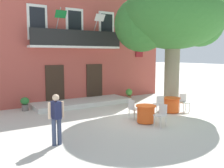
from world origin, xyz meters
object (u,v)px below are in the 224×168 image
(cafe_chair_near_tree_0, at_px, (159,103))
(cafe_chair_middle_0, at_px, (133,108))
(cafe_table_near_tree, at_px, (172,105))
(cafe_chair_near_tree_1, at_px, (184,101))
(cafe_table_middle, at_px, (146,114))
(pedestrian_near_entrance, at_px, (56,117))
(ground_planter_right, at_px, (129,94))
(ground_planter_left, at_px, (25,103))
(cafe_chair_middle_1, at_px, (161,114))
(plane_tree, at_px, (171,20))

(cafe_chair_near_tree_0, distance_m, cafe_chair_middle_0, 1.70)
(cafe_table_near_tree, bearing_deg, cafe_chair_near_tree_0, 171.51)
(cafe_chair_near_tree_1, height_order, cafe_table_middle, cafe_chair_near_tree_1)
(cafe_chair_near_tree_0, bearing_deg, pedestrian_near_entrance, -166.62)
(ground_planter_right, bearing_deg, cafe_chair_middle_0, -124.15)
(ground_planter_right, distance_m, pedestrian_near_entrance, 8.56)
(cafe_chair_middle_0, xyz_separation_m, ground_planter_left, (-3.67, 4.43, -0.13))
(cafe_table_near_tree, height_order, cafe_chair_middle_1, cafe_chair_middle_1)
(ground_planter_left, distance_m, pedestrian_near_entrance, 5.69)
(cafe_table_near_tree, distance_m, cafe_chair_middle_1, 2.61)
(cafe_table_near_tree, height_order, cafe_table_middle, same)
(cafe_chair_middle_1, bearing_deg, cafe_table_near_tree, 35.15)
(cafe_chair_middle_1, relative_size, ground_planter_right, 1.25)
(ground_planter_left, height_order, ground_planter_right, ground_planter_right)
(cafe_chair_near_tree_0, distance_m, ground_planter_right, 4.01)
(cafe_chair_middle_0, distance_m, ground_planter_left, 5.75)
(cafe_chair_near_tree_0, relative_size, cafe_chair_middle_1, 1.00)
(cafe_chair_middle_1, xyz_separation_m, pedestrian_near_entrance, (-4.34, 0.25, 0.41))
(ground_planter_left, height_order, pedestrian_near_entrance, pedestrian_near_entrance)
(cafe_chair_middle_1, xyz_separation_m, ground_planter_left, (-3.98, 5.90, -0.13))
(cafe_chair_near_tree_1, height_order, cafe_chair_middle_1, same)
(cafe_table_near_tree, relative_size, cafe_chair_middle_1, 0.95)
(plane_tree, relative_size, cafe_chair_near_tree_0, 7.29)
(plane_tree, relative_size, cafe_chair_near_tree_1, 7.29)
(cafe_chair_middle_1, distance_m, pedestrian_near_entrance, 4.36)
(ground_planter_right, bearing_deg, ground_planter_left, 176.29)
(cafe_chair_middle_0, distance_m, ground_planter_right, 4.86)
(cafe_table_middle, distance_m, pedestrian_near_entrance, 4.20)
(ground_planter_left, bearing_deg, pedestrian_near_entrance, -93.62)
(cafe_chair_near_tree_1, height_order, ground_planter_left, cafe_chair_near_tree_1)
(cafe_table_middle, xyz_separation_m, cafe_chair_middle_1, (0.20, -0.73, 0.14))
(cafe_table_near_tree, distance_m, cafe_chair_near_tree_1, 0.77)
(cafe_chair_near_tree_1, relative_size, cafe_table_middle, 1.05)
(cafe_chair_middle_1, relative_size, ground_planter_left, 1.29)
(cafe_chair_middle_0, xyz_separation_m, pedestrian_near_entrance, (-4.03, -1.22, 0.41))
(ground_planter_left, bearing_deg, cafe_chair_middle_0, -50.38)
(cafe_chair_near_tree_1, distance_m, ground_planter_left, 8.22)
(pedestrian_near_entrance, bearing_deg, cafe_chair_near_tree_0, 13.38)
(cafe_chair_middle_1, bearing_deg, plane_tree, 39.97)
(cafe_table_near_tree, relative_size, cafe_chair_near_tree_0, 0.95)
(cafe_chair_middle_0, bearing_deg, cafe_chair_middle_1, -78.03)
(cafe_chair_near_tree_1, relative_size, pedestrian_near_entrance, 0.55)
(cafe_chair_middle_0, distance_m, cafe_chair_middle_1, 1.50)
(plane_tree, height_order, cafe_table_near_tree, plane_tree)
(plane_tree, xyz_separation_m, cafe_chair_near_tree_1, (-0.10, -1.13, -4.23))
(cafe_chair_near_tree_1, bearing_deg, plane_tree, 84.85)
(plane_tree, height_order, ground_planter_left, plane_tree)
(cafe_chair_near_tree_0, relative_size, cafe_chair_middle_0, 1.00)
(cafe_chair_middle_1, xyz_separation_m, ground_planter_right, (2.41, 5.49, -0.12))
(cafe_chair_near_tree_0, distance_m, cafe_chair_middle_1, 2.13)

